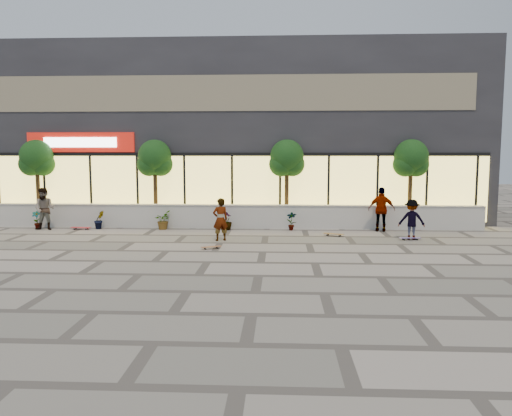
{
  "coord_description": "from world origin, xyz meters",
  "views": [
    {
      "loc": [
        2.21,
        -14.8,
        3.29
      ],
      "look_at": [
        1.33,
        3.34,
        1.3
      ],
      "focal_mm": 35.0,
      "sensor_mm": 36.0,
      "label": 1
    }
  ],
  "objects_px": {
    "skateboard_right_far": "(410,238)",
    "tree_midwest": "(155,160)",
    "skateboard_right_near": "(334,234)",
    "skater_left": "(45,209)",
    "skater_right_near": "(382,209)",
    "tree_east": "(411,160)",
    "skateboard_center": "(211,247)",
    "skater_right_far": "(412,220)",
    "skateboard_left": "(81,228)",
    "tree_mideast": "(287,160)",
    "tree_west": "(37,160)",
    "skater_center": "(220,219)"
  },
  "relations": [
    {
      "from": "tree_west",
      "to": "skater_left",
      "type": "distance_m",
      "value": 2.89
    },
    {
      "from": "skater_right_near",
      "to": "skateboard_right_near",
      "type": "xyz_separation_m",
      "value": [
        -2.13,
        -1.27,
        -0.86
      ]
    },
    {
      "from": "tree_midwest",
      "to": "skater_right_far",
      "type": "xyz_separation_m",
      "value": [
        10.75,
        -3.32,
        -2.21
      ]
    },
    {
      "from": "tree_east",
      "to": "tree_midwest",
      "type": "bearing_deg",
      "value": 180.0
    },
    {
      "from": "skateboard_left",
      "to": "skater_right_far",
      "type": "bearing_deg",
      "value": -2.34
    },
    {
      "from": "tree_midwest",
      "to": "skater_right_near",
      "type": "distance_m",
      "value": 10.29
    },
    {
      "from": "skater_center",
      "to": "tree_mideast",
      "type": "bearing_deg",
      "value": -147.56
    },
    {
      "from": "tree_mideast",
      "to": "skateboard_right_near",
      "type": "height_order",
      "value": "tree_mideast"
    },
    {
      "from": "skater_left",
      "to": "skateboard_right_far",
      "type": "bearing_deg",
      "value": -11.17
    },
    {
      "from": "tree_east",
      "to": "skateboard_right_far",
      "type": "relative_size",
      "value": 4.74
    },
    {
      "from": "tree_east",
      "to": "skater_left",
      "type": "bearing_deg",
      "value": -173.92
    },
    {
      "from": "tree_west",
      "to": "tree_mideast",
      "type": "xyz_separation_m",
      "value": [
        11.5,
        0.0,
        0.0
      ]
    },
    {
      "from": "tree_west",
      "to": "tree_east",
      "type": "xyz_separation_m",
      "value": [
        17.0,
        0.0,
        0.0
      ]
    },
    {
      "from": "tree_west",
      "to": "skater_right_near",
      "type": "height_order",
      "value": "tree_west"
    },
    {
      "from": "tree_mideast",
      "to": "skater_right_far",
      "type": "distance_m",
      "value": 6.2
    },
    {
      "from": "tree_midwest",
      "to": "skater_right_far",
      "type": "bearing_deg",
      "value": -17.19
    },
    {
      "from": "tree_west",
      "to": "skateboard_right_near",
      "type": "xyz_separation_m",
      "value": [
        13.36,
        -2.67,
        -2.9
      ]
    },
    {
      "from": "tree_mideast",
      "to": "tree_midwest",
      "type": "bearing_deg",
      "value": 180.0
    },
    {
      "from": "skateboard_center",
      "to": "tree_west",
      "type": "bearing_deg",
      "value": 121.52
    },
    {
      "from": "tree_east",
      "to": "skateboard_center",
      "type": "xyz_separation_m",
      "value": [
        -8.17,
        -5.6,
        -2.91
      ]
    },
    {
      "from": "skater_center",
      "to": "skateboard_right_near",
      "type": "relative_size",
      "value": 1.94
    },
    {
      "from": "skater_right_far",
      "to": "tree_east",
      "type": "bearing_deg",
      "value": -94.83
    },
    {
      "from": "skater_left",
      "to": "skateboard_center",
      "type": "xyz_separation_m",
      "value": [
        7.74,
        -3.9,
        -0.84
      ]
    },
    {
      "from": "skater_left",
      "to": "skater_right_far",
      "type": "bearing_deg",
      "value": -10.62
    },
    {
      "from": "skater_left",
      "to": "skater_right_far",
      "type": "distance_m",
      "value": 15.24
    },
    {
      "from": "tree_mideast",
      "to": "skater_center",
      "type": "height_order",
      "value": "tree_mideast"
    },
    {
      "from": "skateboard_right_near",
      "to": "skater_right_far",
      "type": "bearing_deg",
      "value": 11.07
    },
    {
      "from": "tree_east",
      "to": "skater_center",
      "type": "xyz_separation_m",
      "value": [
        -8.04,
        -3.93,
        -2.18
      ]
    },
    {
      "from": "skateboard_center",
      "to": "skater_left",
      "type": "bearing_deg",
      "value": 127.12
    },
    {
      "from": "skater_right_near",
      "to": "tree_mideast",
      "type": "bearing_deg",
      "value": -9.13
    },
    {
      "from": "skater_left",
      "to": "skateboard_right_near",
      "type": "distance_m",
      "value": 12.33
    },
    {
      "from": "tree_mideast",
      "to": "skater_right_near",
      "type": "bearing_deg",
      "value": -19.34
    },
    {
      "from": "skateboard_center",
      "to": "skater_center",
      "type": "bearing_deg",
      "value": 59.54
    },
    {
      "from": "tree_west",
      "to": "skater_right_far",
      "type": "bearing_deg",
      "value": -11.56
    },
    {
      "from": "skateboard_center",
      "to": "tree_mideast",
      "type": "bearing_deg",
      "value": 38.39
    },
    {
      "from": "tree_west",
      "to": "tree_midwest",
      "type": "xyz_separation_m",
      "value": [
        5.5,
        0.0,
        0.0
      ]
    },
    {
      "from": "skateboard_center",
      "to": "skateboard_left",
      "type": "distance_m",
      "value": 7.48
    },
    {
      "from": "tree_east",
      "to": "skateboard_right_near",
      "type": "bearing_deg",
      "value": -143.78
    },
    {
      "from": "skateboard_right_near",
      "to": "skateboard_right_far",
      "type": "height_order",
      "value": "skateboard_right_near"
    },
    {
      "from": "tree_west",
      "to": "skateboard_right_far",
      "type": "height_order",
      "value": "tree_west"
    },
    {
      "from": "skater_center",
      "to": "skateboard_center",
      "type": "relative_size",
      "value": 2.28
    },
    {
      "from": "tree_west",
      "to": "skateboard_center",
      "type": "height_order",
      "value": "tree_west"
    },
    {
      "from": "tree_mideast",
      "to": "skater_right_far",
      "type": "bearing_deg",
      "value": -35.01
    },
    {
      "from": "skater_left",
      "to": "skateboard_left",
      "type": "relative_size",
      "value": 2.07
    },
    {
      "from": "skater_left",
      "to": "skateboard_left",
      "type": "bearing_deg",
      "value": 3.02
    },
    {
      "from": "skateboard_right_far",
      "to": "tree_midwest",
      "type": "bearing_deg",
      "value": 155.5
    },
    {
      "from": "tree_west",
      "to": "skater_right_near",
      "type": "bearing_deg",
      "value": -5.17
    },
    {
      "from": "tree_west",
      "to": "tree_east",
      "type": "bearing_deg",
      "value": 0.0
    },
    {
      "from": "tree_west",
      "to": "skater_center",
      "type": "height_order",
      "value": "tree_west"
    },
    {
      "from": "skater_center",
      "to": "skater_right_near",
      "type": "bearing_deg",
      "value": 176.54
    }
  ]
}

